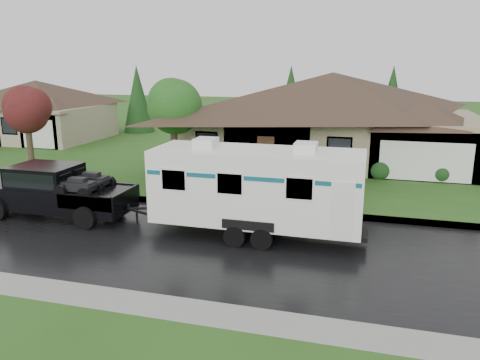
% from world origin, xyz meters
% --- Properties ---
extents(ground, '(140.00, 140.00, 0.00)m').
position_xyz_m(ground, '(0.00, 0.00, 0.00)').
color(ground, '#2D551A').
rests_on(ground, ground).
extents(road, '(140.00, 8.00, 0.01)m').
position_xyz_m(road, '(0.00, -2.00, 0.01)').
color(road, black).
rests_on(road, ground).
extents(curb, '(140.00, 0.50, 0.15)m').
position_xyz_m(curb, '(0.00, 2.25, 0.07)').
color(curb, gray).
rests_on(curb, ground).
extents(lawn, '(140.00, 26.00, 0.15)m').
position_xyz_m(lawn, '(0.00, 15.00, 0.07)').
color(lawn, '#2D551A').
rests_on(lawn, ground).
extents(house_main, '(19.44, 10.80, 6.90)m').
position_xyz_m(house_main, '(2.29, 13.84, 3.59)').
color(house_main, gray).
rests_on(house_main, lawn).
extents(house_far, '(10.80, 8.64, 5.80)m').
position_xyz_m(house_far, '(-21.78, 15.85, 2.97)').
color(house_far, tan).
rests_on(house_far, lawn).
extents(tree_left_green, '(3.39, 3.39, 5.61)m').
position_xyz_m(tree_left_green, '(-6.14, 7.22, 4.04)').
color(tree_left_green, '#382B1E').
rests_on(tree_left_green, lawn).
extents(tree_red, '(2.99, 2.99, 4.94)m').
position_xyz_m(tree_red, '(-15.49, 6.82, 3.57)').
color(tree_red, '#382B1E').
rests_on(tree_red, lawn).
extents(shrub_row, '(13.60, 1.00, 1.00)m').
position_xyz_m(shrub_row, '(2.00, 9.30, 0.65)').
color(shrub_row, '#143814').
rests_on(shrub_row, lawn).
extents(pickup_truck, '(6.55, 2.49, 2.18)m').
position_xyz_m(pickup_truck, '(-8.26, -0.75, 1.17)').
color(pickup_truck, black).
rests_on(pickup_truck, ground).
extents(travel_trailer, '(8.08, 2.84, 3.63)m').
position_xyz_m(travel_trailer, '(0.56, -0.75, 1.92)').
color(travel_trailer, white).
rests_on(travel_trailer, ground).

